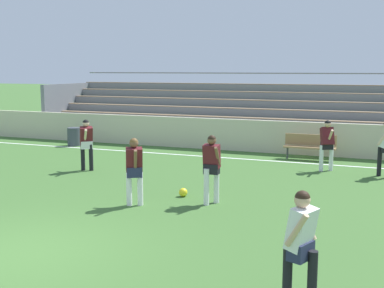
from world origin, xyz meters
The scene contains 12 objects.
ground_plane centered at (0.00, 0.00, 0.00)m, with size 160.00×160.00×0.00m, color #3D662D.
field_line_sideline centered at (0.00, 10.35, 0.00)m, with size 44.00×0.12×0.01m, color white.
sideline_wall centered at (0.00, 12.03, 0.62)m, with size 48.00×0.16×1.25m, color beige.
bleacher_stand centered at (-0.67, 15.17, 1.30)m, with size 18.02×4.42×3.03m.
bench_near_bin centered at (3.44, 11.12, 0.55)m, with size 1.80×0.40×0.90m.
trash_bin centered at (-6.29, 10.81, 0.38)m, with size 0.56×0.56×0.76m, color #3D424C.
player_dark_wide_left centered at (2.09, 4.29, 0.99)m, with size 0.44×0.55×1.67m.
player_dark_wide_right centered at (0.44, 3.51, 0.96)m, with size 0.49×0.63×1.62m.
player_white_trailing_run centered at (4.93, -0.35, 0.99)m, with size 0.46×0.61×1.67m.
player_dark_overlapping centered at (-2.90, 6.59, 0.97)m, with size 0.52×0.72×1.63m.
player_dark_pressing_high centered at (4.21, 9.31, 0.96)m, with size 0.51×0.75×1.62m.
soccer_ball centered at (1.20, 4.68, 0.11)m, with size 0.22×0.22×0.22m, color yellow.
Camera 1 is at (5.86, -6.65, 3.22)m, focal length 46.39 mm.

